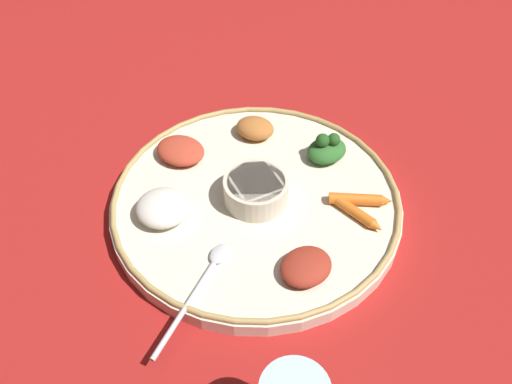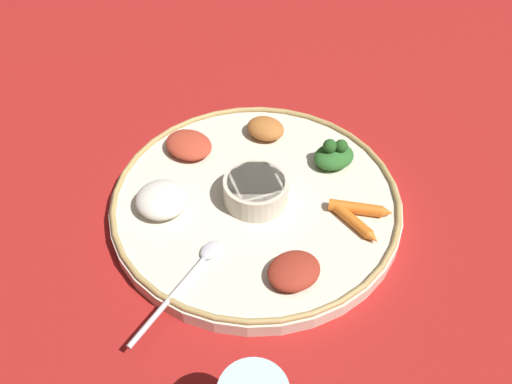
% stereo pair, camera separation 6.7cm
% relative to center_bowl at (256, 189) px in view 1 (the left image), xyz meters
% --- Properties ---
extents(ground_plane, '(2.40, 2.40, 0.00)m').
position_rel_center_bowl_xyz_m(ground_plane, '(0.00, 0.00, -0.04)').
color(ground_plane, maroon).
extents(platter, '(0.42, 0.42, 0.02)m').
position_rel_center_bowl_xyz_m(platter, '(0.00, 0.00, -0.03)').
color(platter, beige).
rests_on(platter, ground_plane).
extents(platter_rim, '(0.41, 0.41, 0.01)m').
position_rel_center_bowl_xyz_m(platter_rim, '(0.00, 0.00, -0.02)').
color(platter_rim, tan).
rests_on(platter_rim, platter).
extents(center_bowl, '(0.09, 0.09, 0.04)m').
position_rel_center_bowl_xyz_m(center_bowl, '(0.00, 0.00, 0.00)').
color(center_bowl, beige).
rests_on(center_bowl, platter).
extents(spoon, '(0.10, 0.17, 0.01)m').
position_rel_center_bowl_xyz_m(spoon, '(-0.08, -0.14, -0.02)').
color(spoon, silver).
rests_on(spoon, platter).
extents(greens_pile, '(0.08, 0.08, 0.05)m').
position_rel_center_bowl_xyz_m(greens_pile, '(0.11, 0.08, -0.00)').
color(greens_pile, '#2D6628').
rests_on(greens_pile, platter).
extents(carrot_near_spoon, '(0.06, 0.07, 0.02)m').
position_rel_center_bowl_xyz_m(carrot_near_spoon, '(0.14, -0.04, -0.01)').
color(carrot_near_spoon, orange).
rests_on(carrot_near_spoon, platter).
extents(carrot_outer, '(0.09, 0.03, 0.02)m').
position_rel_center_bowl_xyz_m(carrot_outer, '(0.15, -0.02, -0.01)').
color(carrot_outer, orange).
rests_on(carrot_outer, platter).
extents(mound_berbere_red, '(0.10, 0.09, 0.03)m').
position_rel_center_bowl_xyz_m(mound_berbere_red, '(-0.11, 0.10, -0.01)').
color(mound_berbere_red, '#B73D28').
rests_on(mound_berbere_red, platter).
extents(mound_beet, '(0.09, 0.09, 0.02)m').
position_rel_center_bowl_xyz_m(mound_beet, '(0.05, -0.13, -0.01)').
color(mound_beet, maroon).
rests_on(mound_beet, platter).
extents(mound_chickpea, '(0.08, 0.07, 0.03)m').
position_rel_center_bowl_xyz_m(mound_chickpea, '(0.01, 0.14, -0.01)').
color(mound_chickpea, '#B2662D').
rests_on(mound_chickpea, platter).
extents(mound_rice_white, '(0.08, 0.08, 0.03)m').
position_rel_center_bowl_xyz_m(mound_rice_white, '(-0.13, -0.02, -0.00)').
color(mound_rice_white, silver).
rests_on(mound_rice_white, platter).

